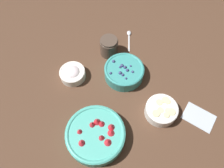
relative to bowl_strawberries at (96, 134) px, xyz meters
The scene contains 8 objects.
ground_plane 0.22m from the bowl_strawberries, 72.36° to the right, with size 4.00×4.00×0.00m, color #4C3323.
bowl_strawberries is the anchor object (origin of this frame).
bowl_blueberries 0.32m from the bowl_strawberries, 65.71° to the right, with size 0.18×0.18×0.07m.
bowl_bananas 0.29m from the bowl_strawberries, 112.41° to the right, with size 0.14×0.14×0.06m.
bowl_cream 0.32m from the bowl_strawberries, 21.50° to the right, with size 0.12×0.12×0.06m.
jar_chocolate 0.44m from the bowl_strawberries, 50.24° to the right, with size 0.09×0.09×0.10m.
napkin 0.45m from the bowl_strawberries, 122.58° to the right, with size 0.15×0.12×0.01m.
spoon 0.56m from the bowl_strawberries, 59.76° to the right, with size 0.11×0.11×0.01m.
Camera 1 is at (-0.30, 0.34, 0.89)m, focal length 35.00 mm.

